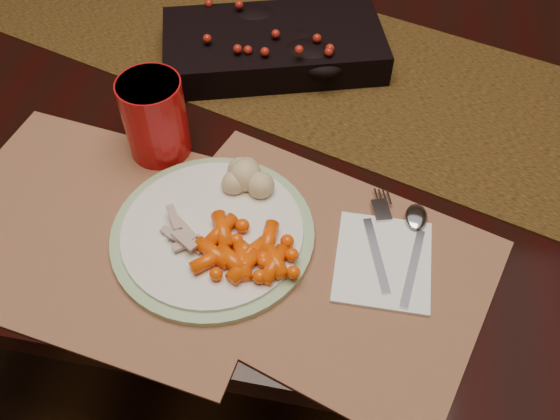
% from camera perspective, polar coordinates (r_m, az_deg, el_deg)
% --- Properties ---
extents(floor, '(5.00, 5.00, 0.00)m').
position_cam_1_polar(floor, '(1.57, 1.31, -9.84)').
color(floor, black).
rests_on(floor, ground).
extents(dining_table, '(1.80, 1.00, 0.75)m').
position_cam_1_polar(dining_table, '(1.25, 1.62, -1.56)').
color(dining_table, black).
rests_on(dining_table, floor).
extents(table_runner, '(1.80, 0.87, 0.00)m').
position_cam_1_polar(table_runner, '(1.02, 3.07, 14.02)').
color(table_runner, black).
rests_on(table_runner, dining_table).
extents(centerpiece, '(0.39, 0.28, 0.07)m').
position_cam_1_polar(centerpiece, '(1.01, -0.64, 15.93)').
color(centerpiece, black).
rests_on(centerpiece, table_runner).
extents(placemat_main, '(0.50, 0.42, 0.00)m').
position_cam_1_polar(placemat_main, '(0.74, 3.21, -5.21)').
color(placemat_main, brown).
rests_on(placemat_main, dining_table).
extents(placemat_second, '(0.49, 0.39, 0.00)m').
position_cam_1_polar(placemat_second, '(0.80, -16.02, -1.95)').
color(placemat_second, olive).
rests_on(placemat_second, dining_table).
extents(dinner_plate, '(0.33, 0.33, 0.01)m').
position_cam_1_polar(dinner_plate, '(0.76, -6.50, -2.19)').
color(dinner_plate, white).
rests_on(dinner_plate, placemat_main).
extents(baby_carrots, '(0.12, 0.10, 0.02)m').
position_cam_1_polar(baby_carrots, '(0.72, -3.61, -4.25)').
color(baby_carrots, '#EE4803').
rests_on(baby_carrots, dinner_plate).
extents(mashed_potatoes, '(0.09, 0.08, 0.04)m').
position_cam_1_polar(mashed_potatoes, '(0.79, -3.33, 3.40)').
color(mashed_potatoes, beige).
rests_on(mashed_potatoes, dinner_plate).
extents(turkey_shreds, '(0.08, 0.07, 0.02)m').
position_cam_1_polar(turkey_shreds, '(0.75, -9.76, -2.11)').
color(turkey_shreds, tan).
rests_on(turkey_shreds, dinner_plate).
extents(napkin, '(0.12, 0.14, 0.00)m').
position_cam_1_polar(napkin, '(0.75, 9.89, -4.87)').
color(napkin, white).
rests_on(napkin, placemat_main).
extents(fork, '(0.06, 0.14, 0.00)m').
position_cam_1_polar(fork, '(0.76, 9.37, -3.13)').
color(fork, white).
rests_on(fork, napkin).
extents(spoon, '(0.05, 0.15, 0.00)m').
position_cam_1_polar(spoon, '(0.76, 12.75, -3.89)').
color(spoon, '#B0B1C3').
rests_on(spoon, napkin).
extents(red_cup, '(0.09, 0.09, 0.12)m').
position_cam_1_polar(red_cup, '(0.84, -11.94, 8.68)').
color(red_cup, '#AD0C0E').
rests_on(red_cup, placemat_main).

